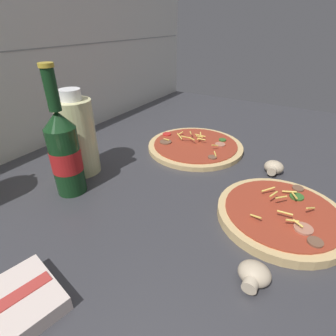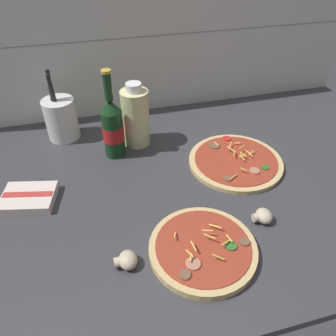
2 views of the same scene
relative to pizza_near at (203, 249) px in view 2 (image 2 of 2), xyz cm
name	(u,v)px [view 2 (image 2 of 2)]	position (x,y,z in cm)	size (l,w,h in cm)	color
counter_slab	(181,185)	(2.27, 24.44, -2.32)	(160.00, 90.00, 2.50)	#38383D
tile_backsplash	(145,36)	(2.27, 69.94, 26.43)	(160.00, 1.13, 60.00)	silver
pizza_near	(203,249)	(0.00, 0.00, 0.00)	(24.65, 24.65, 4.31)	tan
pizza_far	(235,161)	(20.82, 28.58, -0.26)	(28.52, 28.52, 3.69)	tan
beer_bottle	(113,127)	(-13.99, 43.19, 8.80)	(6.54, 6.54, 27.71)	#143819
oil_bottle	(136,117)	(-6.17, 47.80, 8.58)	(8.75, 8.75, 20.98)	beige
mushroom_left	(127,260)	(-17.26, 0.88, 0.64)	(5.12, 4.88, 3.42)	beige
mushroom_right	(263,216)	(17.65, 5.07, 0.61)	(5.02, 4.79, 3.35)	beige
utensil_crock	(61,119)	(-29.50, 57.53, 6.05)	(10.34, 10.34, 23.32)	silver
dish_towel	(29,198)	(-39.35, 27.51, 0.14)	(15.64, 13.50, 2.56)	beige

